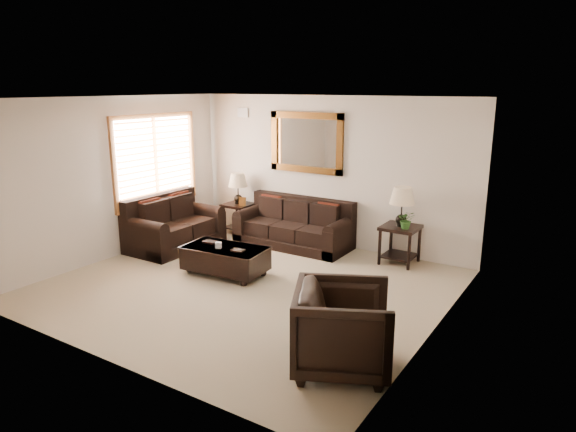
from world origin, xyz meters
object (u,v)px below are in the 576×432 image
Objects in this scene: coffee_table at (225,257)px; armchair at (343,325)px; sofa at (295,229)px; end_table_left at (238,194)px; loveseat at (173,228)px; end_table_right at (401,214)px.

coffee_table is 1.36× the size of armchair.
sofa is 4.30m from armchair.
sofa is 1.76× the size of end_table_left.
armchair reaches higher than loveseat.
loveseat is 1.32× the size of end_table_right.
end_table_left is 2.39m from coffee_table.
loveseat is (-1.83, -1.26, 0.04)m from sofa.
armchair reaches higher than coffee_table.
sofa is 2.23m from loveseat.
coffee_table is (1.26, -1.96, -0.51)m from end_table_left.
loveseat is at bearing -145.42° from sofa.
end_table_left is 0.89× the size of coffee_table.
sofa is 1.56× the size of coffee_table.
loveseat is 1.41× the size of end_table_left.
end_table_left is at bearing 179.68° from end_table_right.
end_table_right reaches higher than coffee_table.
end_table_left reaches higher than sofa.
end_table_left is 3.36m from end_table_right.
coffee_table is 3.17m from armchair.
sofa is 2.13× the size of armchair.
armchair reaches higher than sofa.
loveseat is 1.25× the size of coffee_table.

